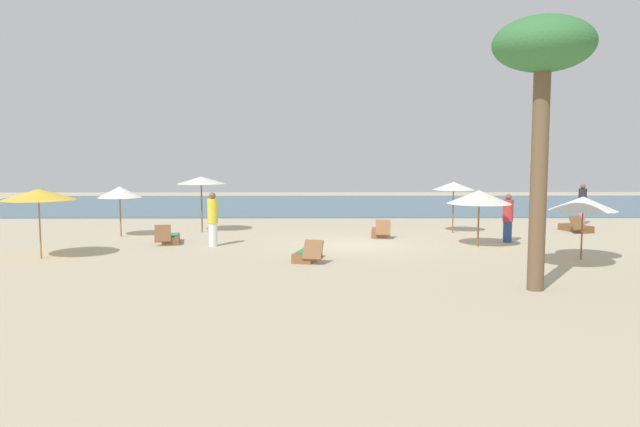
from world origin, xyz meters
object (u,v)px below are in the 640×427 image
at_px(lounger_0, 308,255).
at_px(person_0, 213,219).
at_px(lounger_2, 170,238).
at_px(person_2, 582,204).
at_px(lounger_3, 576,228).
at_px(palm_0, 543,58).
at_px(person_1, 508,218).
at_px(umbrella_4, 120,192).
at_px(umbrella_3, 201,180).
at_px(umbrella_1, 454,186).
at_px(umbrella_5, 38,195).
at_px(lounger_1, 380,232).
at_px(umbrella_2, 479,197).
at_px(umbrella_0, 583,204).

relative_size(lounger_0, person_0, 0.91).
bearing_deg(lounger_2, person_2, 18.19).
height_order(lounger_3, palm_0, palm_0).
xyz_separation_m(person_0, person_1, (10.81, 0.89, -0.07)).
height_order(umbrella_4, person_1, umbrella_4).
height_order(umbrella_3, lounger_2, umbrella_3).
relative_size(lounger_0, person_2, 0.93).
distance_m(lounger_0, person_1, 8.37).
relative_size(umbrella_1, palm_0, 0.33).
xyz_separation_m(umbrella_5, person_1, (15.82, 3.41, -1.12)).
relative_size(umbrella_4, person_2, 1.05).
bearing_deg(lounger_3, palm_0, -117.21).
relative_size(umbrella_1, lounger_1, 1.25).
distance_m(lounger_3, person_1, 5.01).
height_order(lounger_2, person_2, person_2).
bearing_deg(umbrella_2, umbrella_5, -170.68).
bearing_deg(person_1, umbrella_2, -142.86).
bearing_deg(palm_0, lounger_2, 143.42).
xyz_separation_m(umbrella_3, lounger_0, (4.52, -6.91, -2.01)).
xyz_separation_m(umbrella_3, person_2, (17.20, 2.69, -1.22)).
bearing_deg(umbrella_3, person_1, -14.36).
bearing_deg(umbrella_0, umbrella_4, 160.95).
bearing_deg(lounger_0, umbrella_3, 123.21).
bearing_deg(umbrella_4, umbrella_2, -11.66).
bearing_deg(lounger_2, umbrella_2, -4.79).
xyz_separation_m(umbrella_2, lounger_1, (-3.23, 2.65, -1.60)).
relative_size(lounger_2, person_0, 0.89).
relative_size(umbrella_3, person_1, 1.30).
distance_m(lounger_2, person_1, 12.54).
bearing_deg(lounger_1, lounger_0, -117.12).
relative_size(umbrella_5, person_1, 1.24).
height_order(umbrella_2, person_0, umbrella_2).
xyz_separation_m(umbrella_0, umbrella_3, (-13.04, 6.84, 0.43)).
xyz_separation_m(lounger_1, person_1, (4.60, -1.61, 0.73)).
relative_size(umbrella_0, person_1, 1.13).
distance_m(umbrella_1, lounger_2, 11.61).
distance_m(lounger_0, palm_0, 8.77).
relative_size(lounger_2, palm_0, 0.26).
xyz_separation_m(lounger_3, person_1, (-3.88, -3.08, 0.73)).
distance_m(umbrella_1, palm_0, 11.39).
xyz_separation_m(lounger_0, lounger_1, (2.80, 5.46, -0.01)).
xyz_separation_m(person_0, person_2, (16.10, 6.63, -0.01)).
relative_size(lounger_2, person_2, 0.91).
height_order(lounger_3, person_2, person_2).
bearing_deg(umbrella_1, umbrella_3, 178.51).
relative_size(person_0, person_2, 1.02).
height_order(umbrella_0, person_1, umbrella_0).
bearing_deg(umbrella_5, person_0, 26.78).
bearing_deg(palm_0, person_1, 77.11).
distance_m(umbrella_2, palm_0, 7.95).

